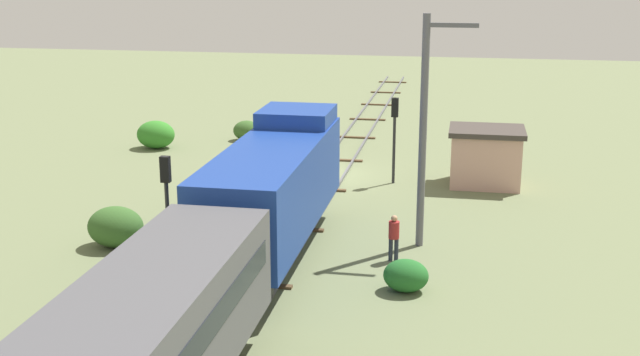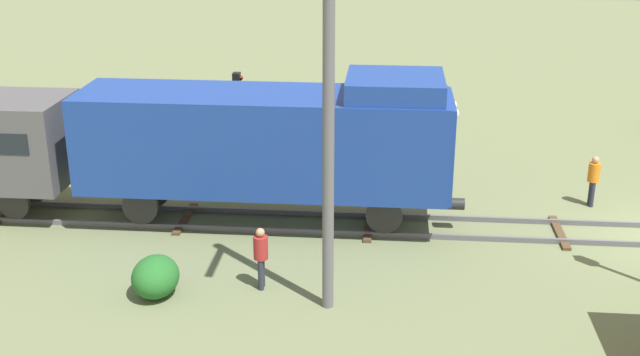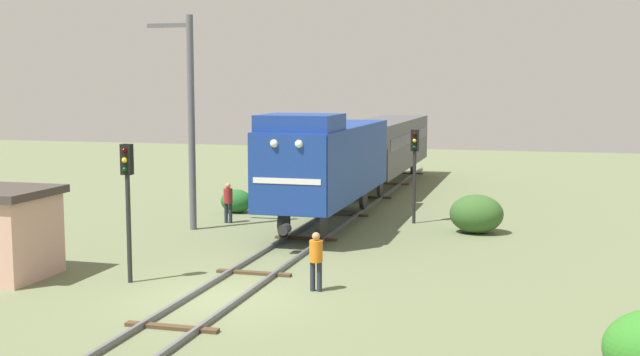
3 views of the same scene
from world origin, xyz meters
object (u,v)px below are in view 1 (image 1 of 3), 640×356
traffic_signal_near (395,124)px  catenary_mast (425,127)px  worker_by_signal (394,234)px  worker_near_track (277,160)px  relay_hut (486,156)px  traffic_signal_mid (167,190)px  locomotive (275,182)px

traffic_signal_near → catenary_mast: 8.89m
traffic_signal_near → worker_by_signal: 10.55m
worker_near_track → worker_by_signal: bearing=-60.6°
worker_near_track → worker_by_signal: 11.85m
worker_by_signal → relay_hut: relay_hut is taller
worker_near_track → catenary_mast: size_ratio=0.20×
worker_near_track → worker_by_signal: (-6.60, 9.84, 0.00)m
worker_near_track → worker_by_signal: size_ratio=1.00×
traffic_signal_near → traffic_signal_mid: size_ratio=1.04×
worker_by_signal → relay_hut: 11.30m
traffic_signal_near → worker_by_signal: size_ratio=2.42×
traffic_signal_near → worker_by_signal: (-1.00, 10.34, -1.87)m
locomotive → worker_near_track: size_ratio=6.82×
worker_by_signal → worker_near_track: bearing=-159.0°
traffic_signal_mid → worker_near_track: (-1.00, -11.82, -1.77)m
worker_by_signal → relay_hut: size_ratio=0.49×
traffic_signal_near → relay_hut: traffic_signal_near is taller
locomotive → worker_by_signal: bearing=-175.4°
catenary_mast → worker_by_signal: bearing=64.5°
traffic_signal_near → worker_near_track: (5.60, 0.49, -1.87)m
traffic_signal_near → traffic_signal_mid: 13.97m
worker_near_track → relay_hut: bearing=1.0°
traffic_signal_near → catenary_mast: bearing=102.3°
locomotive → worker_by_signal: locomotive is taller
traffic_signal_mid → worker_near_track: traffic_signal_mid is taller
traffic_signal_mid → relay_hut: bearing=-130.5°
traffic_signal_near → worker_by_signal: traffic_signal_near is taller
traffic_signal_near → worker_by_signal: bearing=95.5°
traffic_signal_near → catenary_mast: catenary_mast is taller
worker_near_track → traffic_signal_mid: bearing=-99.3°
locomotive → catenary_mast: catenary_mast is taller
locomotive → traffic_signal_mid: 3.77m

